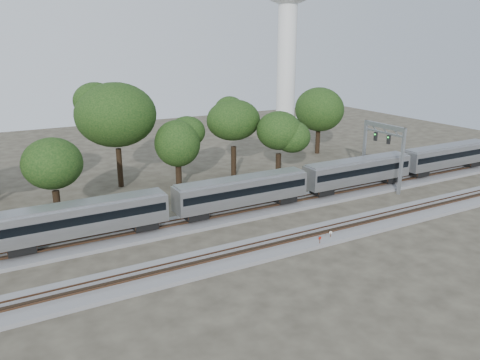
# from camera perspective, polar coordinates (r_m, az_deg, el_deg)

# --- Properties ---
(ground) EXTENTS (160.00, 160.00, 0.00)m
(ground) POSITION_cam_1_polar(r_m,az_deg,el_deg) (51.73, 0.71, -6.87)
(ground) COLOR #383328
(ground) RESTS_ON ground
(track_far) EXTENTS (160.00, 5.00, 0.73)m
(track_far) POSITION_cam_1_polar(r_m,az_deg,el_deg) (56.54, -2.30, -4.54)
(track_far) COLOR slate
(track_far) RESTS_ON ground
(track_near) EXTENTS (160.00, 5.00, 0.73)m
(track_near) POSITION_cam_1_polar(r_m,az_deg,el_deg) (48.52, 3.07, -8.29)
(track_near) COLOR slate
(track_near) RESTS_ON ground
(train) EXTENTS (126.76, 3.09, 4.55)m
(train) POSITION_cam_1_polar(r_m,az_deg,el_deg) (67.57, 14.26, 1.17)
(train) COLOR #B9BBC0
(train) RESTS_ON ground
(switch_stand_red) EXTENTS (0.37, 0.07, 1.15)m
(switch_stand_red) POSITION_cam_1_polar(r_m,az_deg,el_deg) (49.65, 9.70, -7.25)
(switch_stand_red) COLOR #512D19
(switch_stand_red) RESTS_ON ground
(switch_stand_white) EXTENTS (0.33, 0.15, 1.08)m
(switch_stand_white) POSITION_cam_1_polar(r_m,az_deg,el_deg) (51.35, 10.99, -6.54)
(switch_stand_white) COLOR #512D19
(switch_stand_white) RESTS_ON ground
(switch_lever) EXTENTS (0.53, 0.36, 0.30)m
(switch_lever) POSITION_cam_1_polar(r_m,az_deg,el_deg) (51.38, 10.25, -7.14)
(switch_lever) COLOR #512D19
(switch_lever) RESTS_ON ground
(signal_gantry) EXTENTS (0.65, 7.70, 9.36)m
(signal_gantry) POSITION_cam_1_polar(r_m,az_deg,el_deg) (69.67, 17.06, 4.49)
(signal_gantry) COLOR gray
(signal_gantry) RESTS_ON ground
(tree_2) EXTENTS (7.24, 7.24, 10.20)m
(tree_2) POSITION_cam_1_polar(r_m,az_deg,el_deg) (57.68, -21.90, 1.85)
(tree_2) COLOR black
(tree_2) RESTS_ON ground
(tree_3) EXTENTS (10.73, 10.73, 15.13)m
(tree_3) POSITION_cam_1_polar(r_m,az_deg,el_deg) (68.72, -14.91, 7.67)
(tree_3) COLOR black
(tree_3) RESTS_ON ground
(tree_4) EXTENTS (6.76, 6.76, 9.53)m
(tree_4) POSITION_cam_1_polar(r_m,az_deg,el_deg) (66.87, -7.64, 4.42)
(tree_4) COLOR black
(tree_4) RESTS_ON ground
(tree_5) EXTENTS (9.09, 9.09, 12.81)m
(tree_5) POSITION_cam_1_polar(r_m,az_deg,el_deg) (71.98, -0.80, 7.31)
(tree_5) COLOR black
(tree_5) RESTS_ON ground
(tree_6) EXTENTS (7.81, 7.81, 11.01)m
(tree_6) POSITION_cam_1_polar(r_m,az_deg,el_deg) (70.47, 4.79, 6.01)
(tree_6) COLOR black
(tree_6) RESTS_ON ground
(tree_7) EXTENTS (8.47, 8.47, 11.94)m
(tree_7) POSITION_cam_1_polar(r_m,az_deg,el_deg) (88.80, 9.63, 8.47)
(tree_7) COLOR black
(tree_7) RESTS_ON ground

